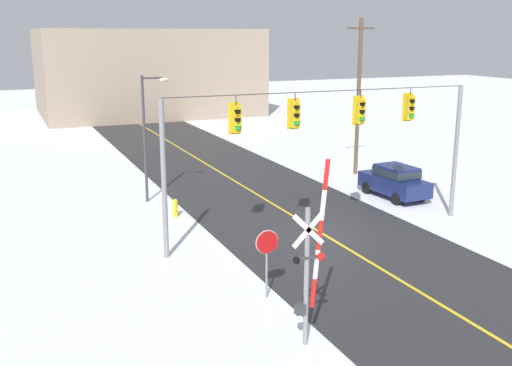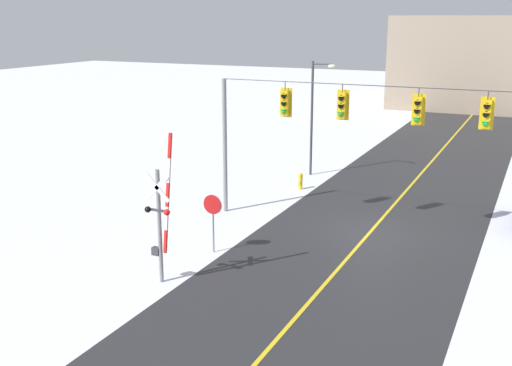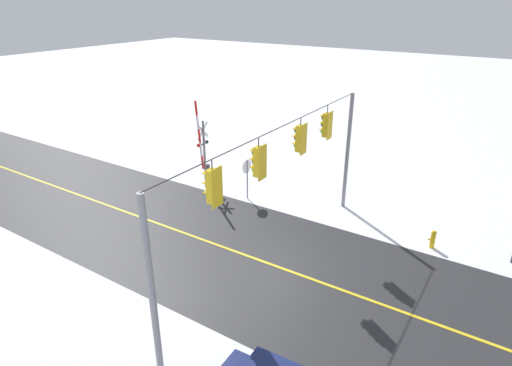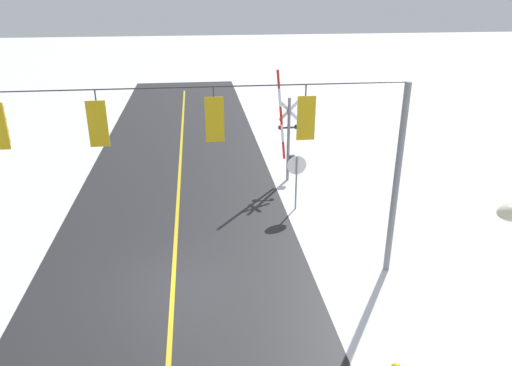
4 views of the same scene
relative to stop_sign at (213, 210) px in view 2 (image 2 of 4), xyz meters
name	(u,v)px [view 2 (image 2 of 4)]	position (x,y,z in m)	size (l,w,h in m)	color
ground_plane	(371,232)	(4.94, 4.95, -1.71)	(160.00, 160.00, 0.00)	white
road_asphalt	(402,196)	(4.94, 10.95, -1.71)	(9.00, 80.00, 0.01)	#28282B
lane_centre_line	(402,196)	(4.94, 10.95, -1.70)	(0.14, 72.00, 0.01)	gold
signal_span	(377,130)	(4.98, 4.94, 2.69)	(14.20, 0.47, 6.22)	gray
stop_sign	(213,210)	(0.00, 0.00, 0.00)	(0.80, 0.09, 2.35)	gray
railroad_crossing	(160,217)	(-0.21, -3.24, 0.65)	(1.11, 0.31, 5.28)	gray
streetlamp_near	(315,108)	(-0.65, 13.24, 2.20)	(1.39, 0.28, 6.50)	#38383D
fire_hydrant	(300,181)	(-0.25, 10.03, -1.25)	(0.24, 0.31, 0.88)	gold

